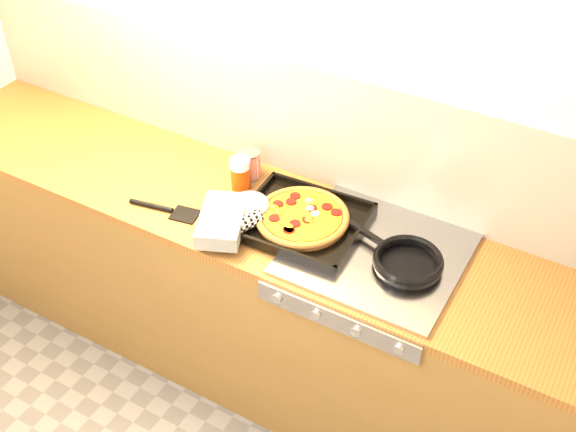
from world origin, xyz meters
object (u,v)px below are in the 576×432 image
Objects in this scene: pizza_on_tray at (281,217)px; frying_pan at (407,262)px; juice_glass at (240,174)px; tomato_can at (250,164)px.

pizza_on_tray is 1.38× the size of frying_pan.
frying_pan is at bearing -8.27° from juice_glass.
tomato_can is at bearing 165.78° from frying_pan.
pizza_on_tray is at bearing -38.71° from tomato_can.
juice_glass reaches higher than frying_pan.
tomato_can is (-0.26, 0.21, 0.01)m from pizza_on_tray.
juice_glass is (0.01, -0.08, 0.01)m from tomato_can.
pizza_on_tray is 4.94× the size of tomato_can.
tomato_can is (-0.75, 0.19, 0.02)m from frying_pan.
juice_glass is (-0.75, 0.11, 0.03)m from frying_pan.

